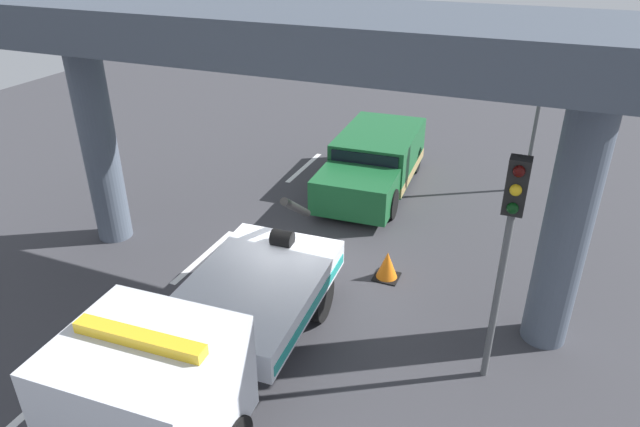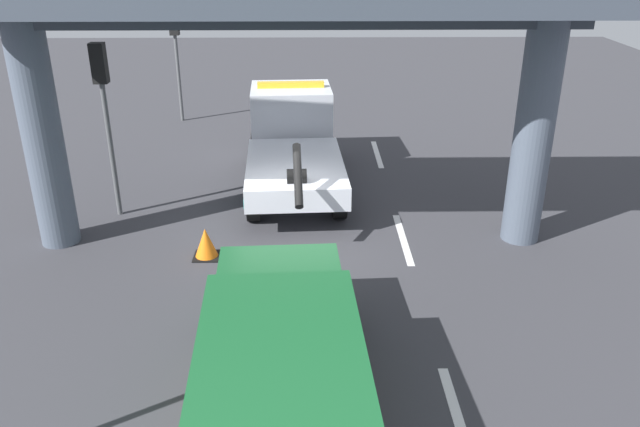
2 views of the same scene
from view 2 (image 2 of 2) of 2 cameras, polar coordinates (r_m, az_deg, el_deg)
name	(u,v)px [view 2 (image 2 of 2)]	position (r m, az deg, el deg)	size (l,w,h in m)	color
ground_plane	(292,241)	(14.45, -2.58, -2.53)	(60.00, 40.00, 0.10)	#38383D
lane_stripe_west	(460,426)	(9.67, 12.55, -18.24)	(2.60, 0.16, 0.01)	silver
lane_stripe_mid	(403,239)	(14.57, 7.50, -2.25)	(2.60, 0.16, 0.01)	silver
lane_stripe_east	(377,154)	(20.08, 5.18, 5.37)	(2.60, 0.16, 0.01)	silver
tow_truck_white	(293,138)	(17.57, -2.47, 6.80)	(7.30, 2.68, 2.46)	silver
towed_van_green	(281,360)	(9.35, -3.53, -13.08)	(5.30, 2.44, 1.58)	#195B2D
overpass_structure	(287,12)	(13.00, -3.01, 17.69)	(3.60, 12.43, 5.86)	#4C5666
traffic_light_far	(103,93)	(15.56, -18.97, 10.28)	(0.39, 0.32, 4.17)	#515456
traffic_light_mid	(175,40)	(23.68, -12.91, 15.03)	(0.39, 0.32, 3.99)	#515456
traffic_cone_orange	(206,244)	(13.74, -10.26, -2.69)	(0.56, 0.56, 0.67)	orange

